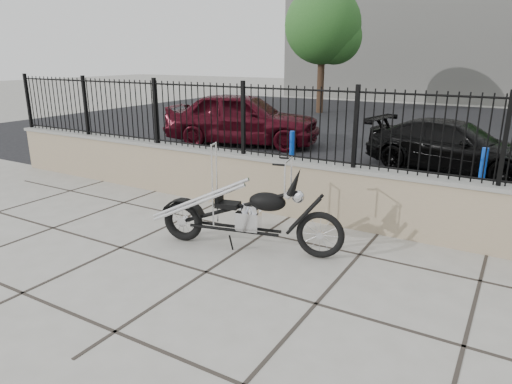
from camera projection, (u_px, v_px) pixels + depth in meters
The scene contains 11 objects.
ground_plane at pixel (206, 272), 5.74m from camera, with size 90.00×90.00×0.00m, color #99968E.
parking_lot at pixel (419, 133), 16.04m from camera, with size 30.00×30.00×0.00m, color black.
retaining_wall at pixel (294, 188), 7.66m from camera, with size 14.00×0.36×0.96m, color gray.
iron_fence at pixel (296, 124), 7.35m from camera, with size 14.00×0.08×1.20m, color black.
background_building at pixel (477, 30), 26.43m from camera, with size 22.00×6.00×8.00m, color beige.
chopper_motorcycle at pixel (245, 197), 6.24m from camera, with size 2.51×0.44×1.51m, color black, non-canonical shape.
car_red at pixel (243, 118), 13.73m from camera, with size 1.87×4.64×1.58m, color #3F0913.
car_black at pixel (454, 146), 10.59m from camera, with size 1.64×4.03×1.17m, color black.
bollard_a at pixel (292, 151), 10.59m from camera, with size 0.11×0.11×0.95m, color #0D37C3.
bollard_b at pixel (482, 174), 8.53m from camera, with size 0.12×0.12×0.98m, color #0A29A3.
tree_left at pixel (323, 22), 20.47m from camera, with size 3.43×3.43×5.78m.
Camera 1 is at (3.19, -4.16, 2.62)m, focal length 32.00 mm.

